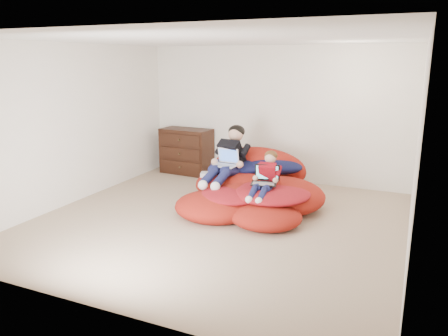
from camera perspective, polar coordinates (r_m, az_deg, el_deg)
room_shell at (r=6.21m, az=-0.80°, el=-5.04°), size 5.10×5.10×2.77m
dresser at (r=8.83m, az=-4.93°, el=2.21°), size 1.03×0.60×0.90m
beanbag_pile at (r=6.93m, az=3.78°, el=-2.70°), size 2.21×2.41×0.84m
cream_pillow at (r=7.85m, az=2.60°, el=2.03°), size 0.40×0.26×0.26m
older_boy at (r=7.10m, az=0.61°, el=1.65°), size 0.42×1.28×0.85m
younger_boy at (r=6.40m, az=5.51°, el=-0.96°), size 0.28×0.87×0.61m
laptop_white at (r=7.04m, az=0.31°, el=0.91°), size 0.39×0.34×0.27m
laptop_black at (r=6.38m, az=5.42°, el=-1.39°), size 0.41×0.39×0.27m
power_adapter at (r=7.13m, az=-2.34°, el=-0.84°), size 0.22×0.22×0.07m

